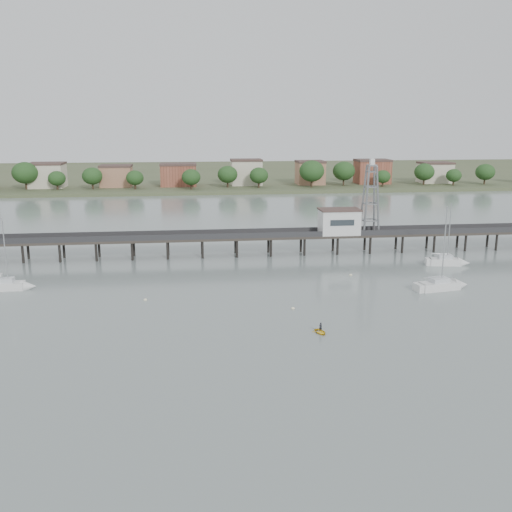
# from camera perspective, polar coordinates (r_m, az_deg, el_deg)

# --- Properties ---
(ground_plane) EXTENTS (500.00, 500.00, 0.00)m
(ground_plane) POSITION_cam_1_polar(r_m,az_deg,el_deg) (60.63, -0.51, -12.96)
(ground_plane) COLOR slate
(ground_plane) RESTS_ON ground
(pier) EXTENTS (150.00, 5.00, 5.50)m
(pier) POSITION_cam_1_polar(r_m,az_deg,el_deg) (116.52, -3.71, 1.84)
(pier) COLOR #2D2823
(pier) RESTS_ON ground
(pier_building) EXTENTS (8.40, 5.40, 5.30)m
(pier_building) POSITION_cam_1_polar(r_m,az_deg,el_deg) (119.87, 8.31, 3.45)
(pier_building) COLOR silver
(pier_building) RESTS_ON ground
(lattice_tower) EXTENTS (3.20, 3.20, 15.50)m
(lattice_tower) POSITION_cam_1_polar(r_m,az_deg,el_deg) (121.05, 11.37, 5.55)
(lattice_tower) COLOR slate
(lattice_tower) RESTS_ON ground
(sailboat_d) EXTENTS (9.14, 4.04, 14.53)m
(sailboat_d) POSITION_cam_1_polar(r_m,az_deg,el_deg) (98.86, 18.52, -2.79)
(sailboat_d) COLOR silver
(sailboat_d) RESTS_ON ground
(sailboat_b) EXTENTS (7.61, 2.34, 12.58)m
(sailboat_b) POSITION_cam_1_polar(r_m,az_deg,el_deg) (101.46, -23.09, -2.77)
(sailboat_b) COLOR silver
(sailboat_b) RESTS_ON ground
(sailboat_e) EXTENTS (7.87, 3.56, 12.61)m
(sailboat_e) POSITION_cam_1_polar(r_m,az_deg,el_deg) (115.45, 18.91, -0.56)
(sailboat_e) COLOR silver
(sailboat_e) RESTS_ON ground
(yellow_dinghy) EXTENTS (1.75, 0.92, 2.35)m
(yellow_dinghy) POSITION_cam_1_polar(r_m,az_deg,el_deg) (75.33, 6.45, -7.66)
(yellow_dinghy) COLOR yellow
(yellow_dinghy) RESTS_ON ground
(dinghy_occupant) EXTENTS (0.78, 1.27, 0.29)m
(dinghy_occupant) POSITION_cam_1_polar(r_m,az_deg,el_deg) (75.33, 6.45, -7.66)
(dinghy_occupant) COLOR black
(dinghy_occupant) RESTS_ON ground
(mooring_buoys) EXTENTS (88.52, 17.89, 0.39)m
(mooring_buoys) POSITION_cam_1_polar(r_m,az_deg,el_deg) (91.09, 0.44, -3.79)
(mooring_buoys) COLOR #F7F0C0
(mooring_buoys) RESTS_ON ground
(far_shore) EXTENTS (500.00, 170.00, 10.40)m
(far_shore) POSITION_cam_1_polar(r_m,az_deg,el_deg) (294.85, -5.53, 8.16)
(far_shore) COLOR #475133
(far_shore) RESTS_ON ground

